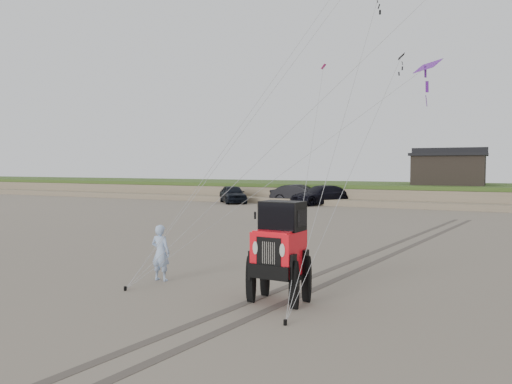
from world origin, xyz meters
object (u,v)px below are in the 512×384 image
truck_b (300,194)px  man (161,253)px  cabin (449,168)px  truck_c (321,195)px  truck_a (233,194)px  jeep (279,262)px

truck_b → man: truck_b is taller
cabin → man: size_ratio=3.81×
cabin → truck_c: cabin is taller
cabin → truck_a: size_ratio=1.32×
cabin → truck_c: 12.06m
truck_b → jeep: jeep is taller
truck_c → truck_a: bearing=-136.8°
truck_c → jeep: 31.97m
truck_b → truck_c: size_ratio=0.89×
truck_c → man: truck_c is taller
cabin → truck_b: bearing=-153.5°
truck_a → man: size_ratio=2.88×
truck_b → truck_c: truck_b is taller
cabin → jeep: size_ratio=1.17×
truck_b → truck_c: bearing=-94.1°
cabin → jeep: bearing=-91.3°
cabin → jeep: cabin is taller
truck_a → truck_b: (5.95, 1.71, 0.04)m
truck_a → truck_c: truck_c is taller
cabin → truck_a: (-18.06, -7.74, -2.41)m
jeep → truck_c: bearing=110.5°
truck_c → man: bearing=-47.8°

